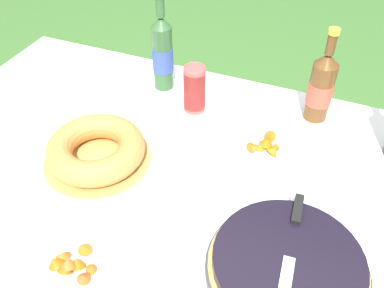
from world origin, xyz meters
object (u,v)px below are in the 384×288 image
Objects in this scene: serving_knife at (291,246)px; bundt_cake at (96,150)px; snack_plate_left at (264,144)px; cider_bottle_amber at (321,87)px; snack_plate_near at (73,267)px; berry_tart at (287,266)px; cup_stack at (194,89)px; cider_bottle_green at (163,53)px.

bundt_cake is (-0.60, 0.13, -0.02)m from serving_knife.
bundt_cake is 0.50m from snack_plate_left.
snack_plate_near is at bearing -117.51° from cider_bottle_amber.
berry_tart is 0.49m from snack_plate_near.
berry_tart is at bearing -85.99° from cider_bottle_amber.
cider_bottle_amber is at bearing 16.08° from cup_stack.
serving_knife is at bearing 24.51° from snack_plate_near.
serving_knife is 2.30× the size of cup_stack.
cup_stack is 0.52× the size of cider_bottle_amber.
berry_tart is 1.07× the size of cider_bottle_green.
cider_bottle_amber is at bearing 39.01° from bundt_cake.
cup_stack is at bearing 63.22° from bundt_cake.
snack_plate_left is at bearing -118.40° from cider_bottle_amber.
cider_bottle_green is 0.48m from snack_plate_left.
cup_stack reaches higher than serving_knife.
cup_stack is (-0.43, 0.50, 0.05)m from berry_tart.
serving_knife is 1.75× the size of snack_plate_near.
bundt_cake is at bearing -151.68° from snack_plate_left.
berry_tart is 1.18× the size of cider_bottle_amber.
berry_tart is at bearing -68.48° from snack_plate_left.
cider_bottle_green reaches higher than serving_knife.
cider_bottle_green is 0.79m from snack_plate_near.
cup_stack is (-0.43, 0.47, 0.02)m from serving_knife.
serving_knife is at bearing -67.28° from snack_plate_left.
snack_plate_left is at bearing 28.32° from bundt_cake.
cider_bottle_green reaches higher than snack_plate_left.
cider_bottle_green is 1.72× the size of snack_plate_left.
serving_knife is 0.50m from snack_plate_near.
berry_tart is at bearing -49.60° from cup_stack.
cup_stack is at bearing 159.31° from snack_plate_left.
snack_plate_left is (0.44, 0.24, -0.03)m from bundt_cake.
berry_tart is 0.66m from cup_stack.
berry_tart is 1.84× the size of snack_plate_left.
serving_knife is (-0.00, 0.03, 0.04)m from berry_tart.
cider_bottle_amber is (0.56, 0.45, 0.08)m from bundt_cake.
serving_knife is 1.08× the size of cider_bottle_green.
cider_bottle_green is 1.62× the size of snack_plate_near.
cider_bottle_green is at bearing 150.32° from cup_stack.
bundt_cake is 1.56× the size of snack_plate_left.
cider_bottle_amber is (0.54, 0.02, -0.02)m from cider_bottle_green.
cider_bottle_amber is (-0.04, 0.58, 0.05)m from serving_knife.
snack_plate_left is (-0.16, 0.40, -0.02)m from berry_tart.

